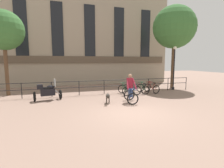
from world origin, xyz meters
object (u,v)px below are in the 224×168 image
at_px(cyclist_with_bike, 130,90).
at_px(parked_bicycle_mid_right, 143,89).
at_px(parked_bicycle_near_lamp, 124,90).
at_px(parked_motorcycle, 47,92).
at_px(street_lamp, 174,65).
at_px(parked_bicycle_mid_left, 134,89).
at_px(dog, 108,96).
at_px(parked_bicycle_far_end, 152,88).

xyz_separation_m(cyclist_with_bike, parked_bicycle_mid_right, (2.09, 2.39, -0.41)).
bearing_deg(parked_bicycle_near_lamp, parked_motorcycle, 7.23).
xyz_separation_m(parked_motorcycle, parked_bicycle_mid_right, (6.89, 0.38, -0.20)).
relative_size(parked_bicycle_near_lamp, street_lamp, 0.31).
bearing_deg(parked_bicycle_mid_left, dog, 34.30).
distance_m(parked_motorcycle, street_lamp, 10.41).
height_order(cyclist_with_bike, parked_bicycle_far_end, cyclist_with_bike).
relative_size(cyclist_with_bike, parked_bicycle_far_end, 1.41).
xyz_separation_m(cyclist_with_bike, parked_bicycle_far_end, (2.86, 2.39, -0.41)).
xyz_separation_m(dog, parked_bicycle_mid_right, (3.50, 2.35, -0.06)).
relative_size(parked_bicycle_near_lamp, parked_bicycle_mid_left, 0.97).
relative_size(cyclist_with_bike, parked_bicycle_near_lamp, 1.48).
relative_size(dog, street_lamp, 0.26).
distance_m(parked_bicycle_far_end, street_lamp, 3.20).
distance_m(cyclist_with_bike, street_lamp, 6.43).
height_order(parked_bicycle_mid_right, parked_bicycle_far_end, same).
height_order(cyclist_with_bike, parked_motorcycle, cyclist_with_bike).
height_order(parked_motorcycle, parked_bicycle_far_end, parked_motorcycle).
height_order(parked_motorcycle, parked_bicycle_mid_left, parked_motorcycle).
xyz_separation_m(cyclist_with_bike, street_lamp, (5.43, 3.17, 1.34)).
relative_size(parked_bicycle_near_lamp, parked_bicycle_far_end, 0.95).
bearing_deg(parked_bicycle_mid_right, cyclist_with_bike, 54.51).
relative_size(dog, parked_bicycle_far_end, 0.80).
bearing_deg(dog, street_lamp, 42.09).
bearing_deg(parked_bicycle_mid_left, parked_motorcycle, -2.87).
distance_m(dog, parked_bicycle_near_lamp, 3.05).
xyz_separation_m(dog, parked_bicycle_mid_left, (2.73, 2.35, -0.06)).
bearing_deg(dog, parked_bicycle_mid_right, 51.42).
bearing_deg(cyclist_with_bike, parked_bicycle_mid_right, 61.39).
xyz_separation_m(dog, parked_bicycle_near_lamp, (1.96, 2.35, -0.06)).
bearing_deg(parked_bicycle_mid_left, cyclist_with_bike, 54.68).
relative_size(dog, parked_motorcycle, 0.55).
distance_m(parked_bicycle_near_lamp, parked_bicycle_mid_right, 1.54).
height_order(dog, parked_bicycle_far_end, parked_bicycle_far_end).
relative_size(dog, parked_bicycle_near_lamp, 0.85).
xyz_separation_m(parked_bicycle_near_lamp, parked_bicycle_mid_left, (0.77, 0.00, 0.00)).
height_order(dog, parked_bicycle_near_lamp, parked_bicycle_near_lamp).
bearing_deg(cyclist_with_bike, parked_bicycle_near_lamp, 89.59).
xyz_separation_m(parked_bicycle_mid_right, street_lamp, (3.34, 0.77, 1.75)).
height_order(dog, parked_bicycle_mid_left, parked_bicycle_mid_left).
bearing_deg(parked_bicycle_mid_left, street_lamp, -175.73).
relative_size(dog, parked_bicycle_mid_left, 0.82).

